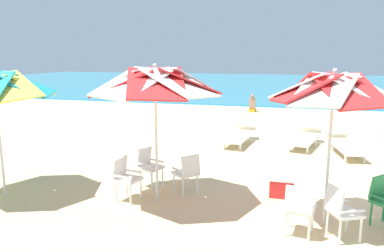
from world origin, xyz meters
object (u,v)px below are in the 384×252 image
object	(u,v)px
sun_lounger_1	(346,145)
sun_lounger_2	(305,138)
plastic_chair_0	(341,209)
beach_umbrella_1	(155,82)
plastic_chair_5	(187,171)
plastic_chair_4	(125,176)
beachgoer_seated	(253,106)
plastic_chair_2	(300,207)
sun_lounger_3	(240,135)
beach_umbrella_0	(334,90)
cooler_box	(282,187)
plastic_chair_3	(149,164)

from	to	relation	value
sun_lounger_1	sun_lounger_2	world-z (taller)	same
plastic_chair_0	sun_lounger_2	bearing A→B (deg)	93.43
beach_umbrella_1	plastic_chair_5	xyz separation A→B (m)	(0.46, 0.55, -1.87)
sun_lounger_1	plastic_chair_4	bearing A→B (deg)	-133.88
sun_lounger_1	beachgoer_seated	bearing A→B (deg)	114.74
plastic_chair_5	sun_lounger_2	distance (m)	5.54
plastic_chair_2	plastic_chair_4	xyz separation A→B (m)	(-3.33, 0.64, 0.00)
sun_lounger_3	sun_lounger_2	bearing A→B (deg)	4.66
sun_lounger_2	beachgoer_seated	size ratio (longest dim) A/B	2.41
plastic_chair_0	plastic_chair_4	size ratio (longest dim) A/B	1.00
beach_umbrella_0	beach_umbrella_1	size ratio (longest dim) A/B	0.98
sun_lounger_2	sun_lounger_3	xyz separation A→B (m)	(-2.07, -0.17, 0.00)
beach_umbrella_0	cooler_box	size ratio (longest dim) A/B	5.32
plastic_chair_2	beachgoer_seated	bearing A→B (deg)	99.39
plastic_chair_3	sun_lounger_3	world-z (taller)	plastic_chair_3
beachgoer_seated	sun_lounger_2	bearing A→B (deg)	-70.92
plastic_chair_4	cooler_box	world-z (taller)	plastic_chair_4
beach_umbrella_0	plastic_chair_5	size ratio (longest dim) A/B	3.07
beach_umbrella_1	plastic_chair_4	bearing A→B (deg)	-174.43
sun_lounger_3	cooler_box	distance (m)	4.63
beach_umbrella_0	beach_umbrella_1	bearing A→B (deg)	177.49
beach_umbrella_1	sun_lounger_3	world-z (taller)	beach_umbrella_1
plastic_chair_2	sun_lounger_2	xyz separation A→B (m)	(0.25, 6.20, -0.22)
plastic_chair_5	sun_lounger_1	bearing A→B (deg)	49.93
plastic_chair_5	beachgoer_seated	world-z (taller)	beachgoer_seated
sun_lounger_1	sun_lounger_2	bearing A→B (deg)	149.01
beach_umbrella_1	plastic_chair_5	size ratio (longest dim) A/B	3.13
sun_lounger_2	beachgoer_seated	distance (m)	7.48
sun_lounger_2	sun_lounger_3	distance (m)	2.08
plastic_chair_2	plastic_chair_5	bearing A→B (deg)	150.58
plastic_chair_2	sun_lounger_1	distance (m)	5.70
beach_umbrella_1	plastic_chair_3	distance (m)	2.09
sun_lounger_3	plastic_chair_3	bearing A→B (deg)	-106.71
plastic_chair_0	beachgoer_seated	xyz separation A→B (m)	(-2.81, 13.21, -0.20)
beach_umbrella_0	sun_lounger_1	xyz separation A→B (m)	(0.94, 4.96, -2.03)
plastic_chair_0	cooler_box	xyz separation A→B (m)	(-0.94, 1.59, -0.30)
plastic_chair_3	cooler_box	xyz separation A→B (m)	(2.86, 0.15, -0.30)
plastic_chair_5	plastic_chair_3	bearing A→B (deg)	165.49
plastic_chair_3	cooler_box	bearing A→B (deg)	3.03
sun_lounger_1	plastic_chair_0	bearing A→B (deg)	-97.86
beach_umbrella_0	plastic_chair_0	xyz separation A→B (m)	(0.19, -0.50, -1.81)
plastic_chair_0	cooler_box	world-z (taller)	plastic_chair_0
beach_umbrella_0	plastic_chair_0	size ratio (longest dim) A/B	3.07
beach_umbrella_0	beachgoer_seated	distance (m)	13.13
sun_lounger_1	sun_lounger_2	size ratio (longest dim) A/B	0.99
sun_lounger_3	plastic_chair_0	bearing A→B (deg)	-67.80
plastic_chair_2	plastic_chair_4	distance (m)	3.39
plastic_chair_0	sun_lounger_3	distance (m)	6.45
plastic_chair_0	plastic_chair_5	distance (m)	3.08
plastic_chair_3	plastic_chair_5	distance (m)	0.99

